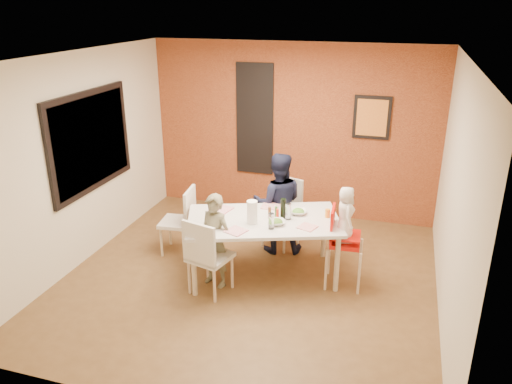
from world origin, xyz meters
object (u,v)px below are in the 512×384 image
(dining_table, at_px, (264,224))
(child_far, at_px, (278,203))
(child_near, at_px, (215,241))
(chair_far, at_px, (284,208))
(wine_bottle, at_px, (283,209))
(toddler, at_px, (345,214))
(chair_left, at_px, (183,217))
(chair_near, at_px, (206,254))
(high_chair, at_px, (341,239))
(paper_towel_roll, at_px, (252,212))

(dining_table, height_order, child_far, child_far)
(child_near, bearing_deg, chair_far, 84.35)
(chair_far, height_order, child_near, child_near)
(wine_bottle, bearing_deg, toddler, -2.24)
(chair_left, bearing_deg, chair_near, 31.19)
(chair_far, height_order, toddler, toddler)
(high_chair, xyz_separation_m, child_near, (-1.44, -0.45, -0.01))
(dining_table, xyz_separation_m, paper_towel_roll, (-0.10, -0.15, 0.21))
(dining_table, distance_m, chair_near, 0.83)
(chair_near, xyz_separation_m, high_chair, (1.46, 0.69, 0.06))
(chair_near, distance_m, wine_bottle, 1.09)
(chair_left, distance_m, child_far, 1.30)
(chair_near, xyz_separation_m, chair_far, (0.54, 1.57, 0.00))
(paper_towel_roll, bearing_deg, high_chair, 11.61)
(chair_near, height_order, chair_far, chair_far)
(chair_left, bearing_deg, chair_far, 111.42)
(chair_near, distance_m, child_near, 0.25)
(chair_left, xyz_separation_m, toddler, (2.19, -0.20, 0.41))
(chair_far, xyz_separation_m, high_chair, (0.92, -0.87, 0.06))
(dining_table, xyz_separation_m, toddler, (0.97, 0.07, 0.23))
(child_near, bearing_deg, wine_bottle, 50.13)
(chair_left, xyz_separation_m, child_far, (1.22, 0.43, 0.18))
(chair_far, relative_size, child_near, 0.82)
(chair_near, distance_m, toddler, 1.69)
(chair_far, xyz_separation_m, wine_bottle, (0.19, -0.84, 0.36))
(child_near, relative_size, paper_towel_roll, 4.11)
(child_near, bearing_deg, high_chair, 33.30)
(chair_left, xyz_separation_m, paper_towel_roll, (1.11, -0.42, 0.39))
(child_far, distance_m, toddler, 1.18)
(dining_table, relative_size, toddler, 3.07)
(dining_table, bearing_deg, toddler, 3.95)
(chair_near, bearing_deg, dining_table, -114.91)
(dining_table, relative_size, wine_bottle, 8.24)
(dining_table, xyz_separation_m, child_far, (0.00, 0.70, 0.00))
(chair_near, bearing_deg, chair_far, -94.85)
(toddler, bearing_deg, chair_far, 27.02)
(child_far, bearing_deg, high_chair, 130.32)
(child_far, xyz_separation_m, toddler, (0.97, -0.63, 0.22))
(dining_table, xyz_separation_m, chair_near, (-0.51, -0.63, -0.16))
(dining_table, distance_m, child_near, 0.64)
(chair_left, bearing_deg, toddler, 77.93)
(child_far, distance_m, paper_towel_roll, 0.88)
(chair_near, height_order, chair_left, chair_near)
(dining_table, bearing_deg, chair_left, 167.70)
(high_chair, height_order, toddler, toddler)
(chair_left, distance_m, high_chair, 2.17)
(dining_table, height_order, chair_near, chair_near)
(dining_table, bearing_deg, paper_towel_roll, -123.67)
(toddler, bearing_deg, chair_left, 64.50)
(chair_near, distance_m, high_chair, 1.62)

